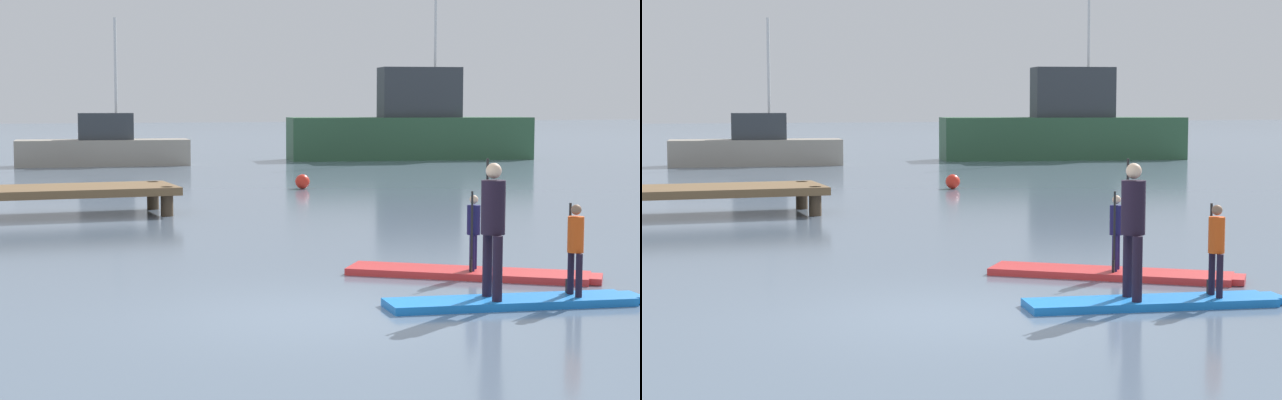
# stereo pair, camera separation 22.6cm
# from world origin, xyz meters

# --- Properties ---
(ground_plane) EXTENTS (240.00, 240.00, 0.00)m
(ground_plane) POSITION_xyz_m (0.00, 0.00, 0.00)
(ground_plane) COLOR slate
(paddleboard_near) EXTENTS (3.36, 2.74, 0.10)m
(paddleboard_near) POSITION_xyz_m (2.95, 1.97, 0.05)
(paddleboard_near) COLOR red
(paddleboard_near) RESTS_ON ground
(paddler_child_solo) EXTENTS (0.29, 0.33, 1.17)m
(paddler_child_solo) POSITION_xyz_m (2.95, 1.96, 0.72)
(paddler_child_solo) COLOR #19194C
(paddler_child_solo) RESTS_ON paddleboard_near
(paddleboard_far) EXTENTS (3.37, 1.15, 0.10)m
(paddleboard_far) POSITION_xyz_m (2.41, -0.19, 0.05)
(paddleboard_far) COLOR blue
(paddleboard_far) RESTS_ON ground
(paddler_adult) EXTENTS (0.34, 0.53, 1.74)m
(paddler_adult) POSITION_xyz_m (2.10, -0.14, 1.07)
(paddler_adult) COLOR black
(paddler_adult) RESTS_ON paddleboard_far
(paddler_child_front) EXTENTS (0.23, 0.40, 1.16)m
(paddler_child_front) POSITION_xyz_m (3.19, -0.30, 0.75)
(paddler_child_front) COLOR black
(paddler_child_front) RESTS_ON paddleboard_far
(fishing_boat_white_large) EXTENTS (11.05, 4.33, 9.11)m
(fishing_boat_white_large) POSITION_xyz_m (15.59, 31.44, 1.35)
(fishing_boat_white_large) COLOR #2D5638
(fishing_boat_white_large) RESTS_ON ground
(fishing_boat_green_midground) EXTENTS (6.99, 2.62, 5.91)m
(fishing_boat_green_midground) POSITION_xyz_m (1.95, 31.31, 0.73)
(fishing_boat_green_midground) COLOR #9E9384
(fishing_boat_green_midground) RESTS_ON ground
(mooring_buoy_mid) EXTENTS (0.43, 0.43, 0.43)m
(mooring_buoy_mid) POSITION_xyz_m (5.75, 17.75, 0.21)
(mooring_buoy_mid) COLOR red
(mooring_buoy_mid) RESTS_ON ground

